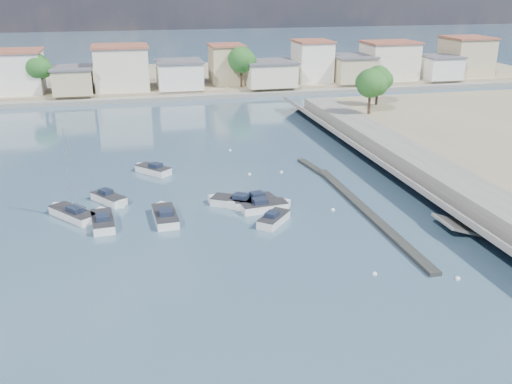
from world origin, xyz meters
TOP-DOWN VIEW (x-y plane):
  - ground at (0.00, 40.00)m, footprint 400.00×400.00m
  - seawall_walkway at (18.50, 13.00)m, footprint 5.00×90.00m
  - breakwater at (6.90, 12.69)m, footprint 2.00×31.02m
  - far_shore_land at (0.00, 92.00)m, footprint 160.00×40.00m
  - far_shore_quay at (0.00, 71.00)m, footprint 160.00×2.50m
  - far_town at (10.71, 76.92)m, footprint 113.01×12.80m
  - shore_trees at (8.34, 68.11)m, footprint 74.56×38.32m
  - motorboat_a at (-12.16, 13.00)m, footprint 2.25×5.72m
  - motorboat_b at (-2.25, 9.86)m, footprint 3.82×4.06m
  - motorboat_c at (-5.11, 15.01)m, footprint 5.24×4.15m
  - motorboat_d at (-3.46, 14.64)m, footprint 5.00×2.60m
  - motorboat_e at (-17.84, 13.02)m, footprint 2.29×5.40m
  - motorboat_f at (-12.48, 27.39)m, footprint 4.17×4.40m
  - motorboat_g at (-17.20, 18.59)m, footprint 3.71×4.32m
  - motorboat_h at (-2.26, 13.03)m, footprint 5.13×2.27m
  - sailboat at (-20.75, 15.50)m, footprint 4.77×5.43m
  - mooring_buoys at (2.35, 14.76)m, footprint 10.62×38.51m

SIDE VIEW (x-z plane):
  - ground at x=0.00m, z-range 0.00..0.00m
  - mooring_buoys at x=2.35m, z-range -0.15..0.25m
  - breakwater at x=6.90m, z-range 0.00..0.35m
  - motorboat_d at x=-3.46m, z-range -0.36..1.12m
  - motorboat_b at x=-2.25m, z-range -0.36..1.12m
  - motorboat_f at x=-12.48m, z-range -0.36..1.12m
  - motorboat_e at x=-17.84m, z-range -0.36..1.12m
  - motorboat_h at x=-2.26m, z-range -0.36..1.12m
  - motorboat_a at x=-12.16m, z-range -0.36..1.12m
  - motorboat_c at x=-5.11m, z-range -0.36..1.12m
  - motorboat_g at x=-17.20m, z-range -0.36..1.12m
  - far_shore_quay at x=0.00m, z-range 0.00..0.80m
  - sailboat at x=-20.75m, z-range -4.08..4.92m
  - far_shore_land at x=0.00m, z-range 0.00..1.40m
  - seawall_walkway at x=18.50m, z-range 0.00..1.80m
  - far_town at x=10.71m, z-range 0.76..9.11m
  - shore_trees at x=8.34m, z-range 2.26..10.18m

